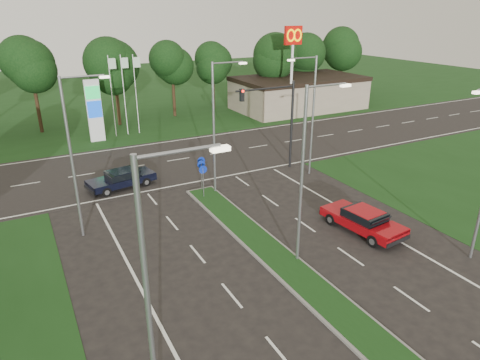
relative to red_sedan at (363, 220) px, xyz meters
name	(u,v)px	position (x,y,z in m)	size (l,w,h in m)	color
ground	(368,339)	(-6.00, -6.85, -0.73)	(160.00, 160.00, 0.00)	black
verge_far	(97,99)	(-6.00, 48.15, -0.73)	(160.00, 50.00, 0.02)	#143411
cross_road	(167,161)	(-6.00, 17.15, -0.73)	(160.00, 12.00, 0.02)	black
median_kerb	(308,284)	(-6.00, -2.85, -0.67)	(2.00, 26.00, 0.12)	slate
commercial_building	(298,93)	(16.00, 29.15, 1.27)	(16.00, 9.00, 4.00)	gray
streetlight_median_near	(306,168)	(-5.00, -0.85, 4.35)	(2.53, 0.22, 9.00)	gray
streetlight_median_far	(216,122)	(-5.00, 9.15, 4.35)	(2.53, 0.22, 9.00)	gray
streetlight_left_near	(155,294)	(-14.30, -6.85, 4.35)	(2.53, 0.22, 9.00)	gray
streetlight_left_far	(74,150)	(-14.30, 7.15, 4.35)	(2.53, 0.22, 9.00)	gray
streetlight_right_far	(311,110)	(2.80, 9.15, 4.35)	(2.53, 0.22, 9.00)	gray
traffic_signal	(278,113)	(1.19, 11.15, 3.92)	(5.10, 0.42, 7.00)	black
median_signs	(202,170)	(-6.00, 9.55, 0.98)	(1.16, 1.76, 2.38)	gray
gas_pylon	(97,109)	(-9.79, 26.20, 2.47)	(5.80, 1.26, 8.00)	silver
mcdonalds_sign	(293,49)	(12.00, 25.12, 7.26)	(2.20, 0.47, 10.40)	silver
treeline_far	(117,61)	(-5.90, 33.08, 6.10)	(6.00, 6.00, 9.90)	black
red_sedan	(363,220)	(0.00, 0.00, 0.00)	(2.56, 5.13, 1.36)	#9B080E
navy_sedan	(121,179)	(-10.79, 13.20, -0.03)	(4.96, 2.73, 1.29)	black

